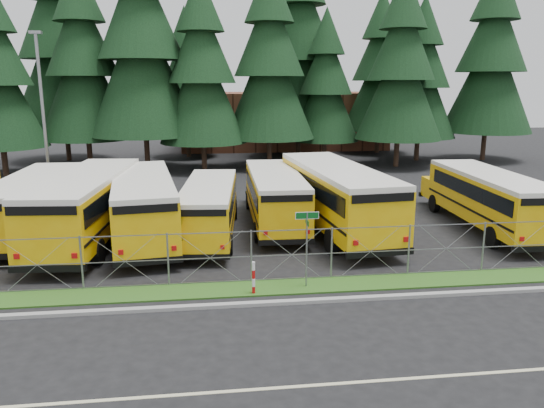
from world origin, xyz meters
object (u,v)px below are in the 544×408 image
at_px(street_sign, 307,233).
at_px(striped_bollard, 254,278).
at_px(bus_3, 143,207).
at_px(bus_5, 274,198).
at_px(bus_4, 210,210).
at_px(bus_6, 333,198).
at_px(light_standard, 43,111).
at_px(bus_1, 36,205).
at_px(bus_east, 485,200).
at_px(bus_2, 90,207).

height_order(street_sign, striped_bollard, street_sign).
xyz_separation_m(bus_3, bus_5, (6.41, 1.63, -0.11)).
distance_m(bus_4, striped_bollard, 7.56).
relative_size(bus_5, bus_6, 0.85).
bearing_deg(bus_5, bus_6, -25.75).
relative_size(bus_4, street_sign, 3.54).
bearing_deg(striped_bollard, light_standard, 123.71).
bearing_deg(bus_1, street_sign, -34.58).
relative_size(bus_1, bus_east, 0.99).
relative_size(bus_1, light_standard, 1.08).
distance_m(bus_5, striped_bollard, 9.40).
height_order(bus_4, light_standard, light_standard).
distance_m(street_sign, light_standard, 21.40).
xyz_separation_m(bus_2, bus_6, (11.57, 0.33, 0.05)).
relative_size(bus_4, bus_east, 0.90).
xyz_separation_m(bus_3, bus_east, (16.78, -0.48, -0.06)).
bearing_deg(street_sign, bus_6, 69.56).
xyz_separation_m(bus_4, street_sign, (3.34, -6.98, 0.73)).
bearing_deg(bus_4, bus_5, 33.42).
height_order(bus_1, street_sign, bus_1).
relative_size(bus_3, bus_6, 0.92).
bearing_deg(bus_6, street_sign, -116.04).
distance_m(bus_2, bus_5, 8.98).
height_order(bus_2, bus_east, bus_2).
distance_m(bus_3, light_standard, 12.22).
relative_size(bus_3, light_standard, 1.13).
relative_size(bus_5, striped_bollard, 8.84).
distance_m(bus_3, bus_5, 6.61).
bearing_deg(light_standard, bus_3, -54.08).
height_order(bus_4, street_sign, street_sign).
bearing_deg(bus_3, bus_4, -10.28).
bearing_deg(bus_4, striped_bollard, -74.01).
distance_m(bus_4, street_sign, 7.77).
height_order(bus_1, bus_5, bus_1).
bearing_deg(street_sign, bus_3, 132.05).
bearing_deg(bus_east, bus_5, 170.58).
height_order(bus_4, bus_5, bus_5).
bearing_deg(bus_5, street_sign, -88.72).
distance_m(bus_6, bus_east, 7.64).
height_order(bus_2, bus_3, bus_2).
bearing_deg(bus_4, light_standard, 141.36).
distance_m(bus_1, bus_5, 11.60).
distance_m(bus_6, striped_bollard, 9.12).
distance_m(bus_4, bus_east, 13.69).
bearing_deg(bus_2, light_standard, 119.81).
height_order(bus_6, striped_bollard, bus_6).
distance_m(bus_5, bus_east, 10.58).
distance_m(bus_3, bus_east, 16.78).
distance_m(bus_east, striped_bollard, 14.19).
height_order(bus_6, bus_east, bus_6).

